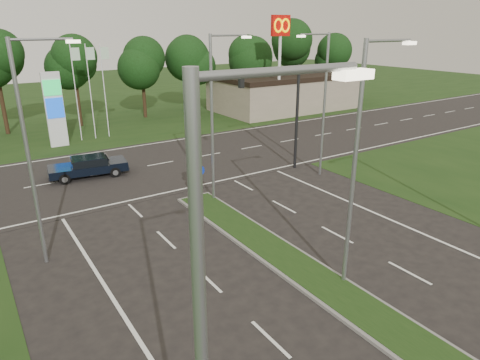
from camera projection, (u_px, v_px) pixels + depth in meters
verge_far at (55, 104)px, 54.62m from camera, size 160.00×50.00×0.02m
cross_road at (147, 166)px, 30.27m from camera, size 160.00×12.00×0.02m
median_kerb at (370, 316)px, 14.54m from camera, size 2.00×26.00×0.12m
commercial_building at (284, 92)px, 50.40m from camera, size 16.00×9.00×4.00m
streetlight_median_near at (359, 156)px, 14.93m from camera, size 2.53×0.22×9.00m
streetlight_median_far at (215, 111)px, 22.78m from camera, size 2.53×0.22×9.00m
streetlight_left_far at (32, 144)px, 16.40m from camera, size 2.53×0.22×9.00m
streetlight_right_far at (322, 98)px, 26.82m from camera, size 2.53×0.22×9.00m
traffic_signal at (282, 103)px, 27.70m from camera, size 5.10×0.42×7.00m
median_signs at (197, 172)px, 23.72m from camera, size 1.16×1.76×2.38m
gas_pylon at (57, 107)px, 34.34m from camera, size 5.80×1.26×8.00m
mcdonalds_sign at (280, 40)px, 43.14m from camera, size 2.20×0.47×10.40m
treeline_far at (79, 54)px, 40.52m from camera, size 6.00×6.00×9.90m
navy_sedan at (88, 166)px, 27.96m from camera, size 5.07×2.62×1.33m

